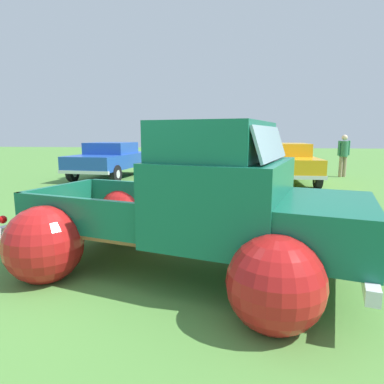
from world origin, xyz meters
TOP-DOWN VIEW (x-y plane):
  - ground_plane at (0.00, 0.00)m, footprint 80.00×80.00m
  - vintage_pickup_truck at (0.37, -0.11)m, footprint 4.97×3.69m
  - show_car_0 at (-4.22, 9.14)m, footprint 2.39×4.41m
  - show_car_1 at (-0.68, 9.39)m, footprint 1.98×4.56m
  - show_car_2 at (2.68, 8.71)m, footprint 1.94×4.49m
  - spectator_0 at (5.29, 10.54)m, footprint 0.54×0.42m
  - spectator_1 at (0.50, 4.25)m, footprint 0.48×0.48m
  - lane_cone_0 at (0.38, 2.61)m, footprint 0.36×0.36m

SIDE VIEW (x-z plane):
  - ground_plane at x=0.00m, z-range 0.00..0.00m
  - lane_cone_0 at x=0.38m, z-range 0.00..0.63m
  - vintage_pickup_truck at x=0.37m, z-range -0.22..1.74m
  - show_car_0 at x=-4.22m, z-range 0.07..1.50m
  - show_car_2 at x=2.68m, z-range 0.07..1.50m
  - show_car_1 at x=-0.68m, z-range 0.07..1.50m
  - spectator_0 at x=5.29m, z-range 0.13..1.87m
  - spectator_1 at x=0.50m, z-range 0.13..1.90m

